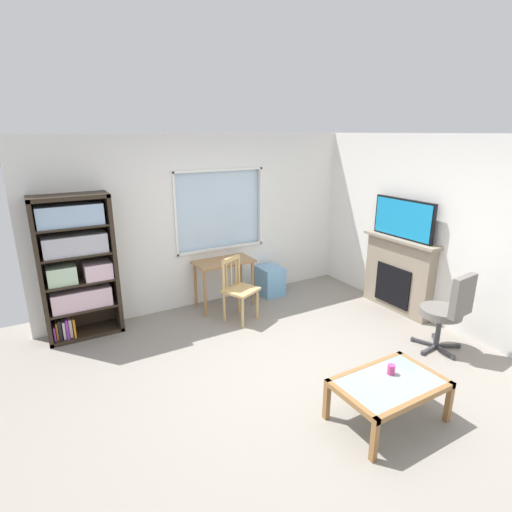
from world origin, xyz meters
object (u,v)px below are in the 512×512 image
(plastic_drawer_unit, at_px, (270,281))
(tv, at_px, (403,219))
(wooden_chair, at_px, (239,288))
(fireplace, at_px, (398,274))
(sippy_cup, at_px, (391,369))
(bookshelf, at_px, (77,263))
(desk_under_window, at_px, (224,269))
(coffee_table, at_px, (389,387))
(office_chair, at_px, (449,309))

(plastic_drawer_unit, xyz_separation_m, tv, (1.28, -1.43, 1.14))
(wooden_chair, height_order, plastic_drawer_unit, wooden_chair)
(fireplace, relative_size, sippy_cup, 13.44)
(bookshelf, xyz_separation_m, tv, (4.10, -1.48, 0.40))
(fireplace, bearing_deg, bookshelf, 160.18)
(bookshelf, relative_size, desk_under_window, 2.10)
(bookshelf, distance_m, tv, 4.37)
(desk_under_window, xyz_separation_m, coffee_table, (0.18, -3.03, -0.25))
(tv, xyz_separation_m, coffee_table, (-1.95, -1.66, -1.03))
(plastic_drawer_unit, relative_size, sippy_cup, 5.11)
(wooden_chair, bearing_deg, fireplace, -21.54)
(desk_under_window, bearing_deg, bookshelf, 176.88)
(desk_under_window, bearing_deg, office_chair, -55.86)
(plastic_drawer_unit, distance_m, office_chair, 2.72)
(wooden_chair, xyz_separation_m, fireplace, (2.17, -0.86, 0.09))
(plastic_drawer_unit, height_order, sippy_cup, sippy_cup)
(plastic_drawer_unit, xyz_separation_m, sippy_cup, (-0.57, -3.00, 0.22))
(bookshelf, height_order, coffee_table, bookshelf)
(wooden_chair, distance_m, coffee_table, 2.53)
(plastic_drawer_unit, height_order, office_chair, office_chair)
(coffee_table, bearing_deg, tv, 40.32)
(desk_under_window, xyz_separation_m, office_chair, (1.71, -2.51, -0.04))
(office_chair, bearing_deg, wooden_chair, 130.88)
(fireplace, bearing_deg, plastic_drawer_unit, 132.40)
(wooden_chair, relative_size, tv, 0.91)
(bookshelf, relative_size, office_chair, 1.83)
(bookshelf, distance_m, plastic_drawer_unit, 2.91)
(desk_under_window, height_order, plastic_drawer_unit, desk_under_window)
(wooden_chair, bearing_deg, coffee_table, -85.38)
(wooden_chair, height_order, office_chair, office_chair)
(plastic_drawer_unit, bearing_deg, wooden_chair, -146.99)
(wooden_chair, height_order, coffee_table, wooden_chair)
(desk_under_window, distance_m, wooden_chair, 0.53)
(wooden_chair, xyz_separation_m, coffee_table, (0.20, -2.52, -0.12))
(tv, height_order, sippy_cup, tv)
(fireplace, height_order, office_chair, fireplace)
(wooden_chair, xyz_separation_m, office_chair, (1.73, -2.00, 0.09))
(bookshelf, relative_size, coffee_table, 1.86)
(wooden_chair, distance_m, office_chair, 2.64)
(bookshelf, bearing_deg, coffee_table, -55.69)
(bookshelf, distance_m, wooden_chair, 2.10)
(plastic_drawer_unit, distance_m, sippy_cup, 3.06)
(desk_under_window, xyz_separation_m, wooden_chair, (-0.02, -0.52, -0.13))
(fireplace, distance_m, sippy_cup, 2.45)
(bookshelf, bearing_deg, sippy_cup, -53.74)
(plastic_drawer_unit, bearing_deg, bookshelf, 178.84)
(plastic_drawer_unit, xyz_separation_m, coffee_table, (-0.67, -3.08, 0.12))
(office_chair, bearing_deg, plastic_drawer_unit, 108.45)
(coffee_table, bearing_deg, office_chair, 18.76)
(office_chair, distance_m, coffee_table, 1.62)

